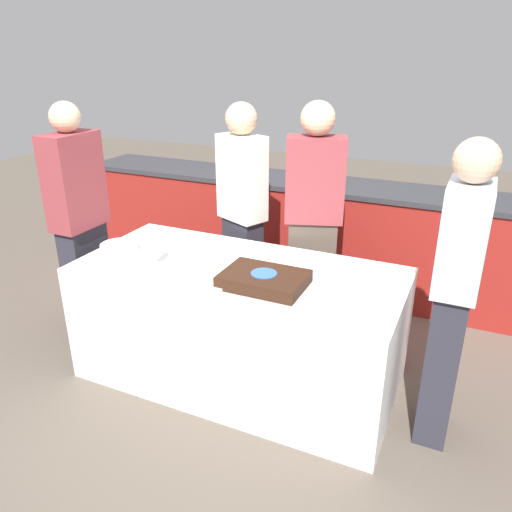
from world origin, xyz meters
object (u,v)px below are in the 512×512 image
object	(u,v)px
plate_stack	(119,248)
person_cutting_cake	(313,222)
wine_glass	(154,245)
person_standing_back	(242,213)
person_seated_left	(80,225)
person_seated_right	(454,295)
cake	(264,280)

from	to	relation	value
plate_stack	person_cutting_cake	bearing A→B (deg)	36.23
wine_glass	person_standing_back	bearing A→B (deg)	78.43
wine_glass	person_cutting_cake	world-z (taller)	person_cutting_cake
person_seated_left	person_seated_right	bearing A→B (deg)	-90.00
person_seated_left	person_seated_right	distance (m)	2.36
cake	plate_stack	bearing A→B (deg)	176.37
cake	person_standing_back	xyz separation A→B (m)	(-0.53, 0.82, 0.07)
person_seated_left	person_seated_right	size ratio (longest dim) A/B	1.03
cake	person_seated_left	distance (m)	1.42
cake	person_cutting_cake	size ratio (longest dim) A/B	0.29
cake	person_cutting_cake	bearing A→B (deg)	90.00
plate_stack	person_standing_back	xyz separation A→B (m)	(0.50, 0.75, 0.08)
person_seated_left	person_standing_back	distance (m)	1.11
person_cutting_cake	person_standing_back	bearing A→B (deg)	-18.99
cake	person_standing_back	size ratio (longest dim) A/B	0.30
person_cutting_cake	plate_stack	bearing A→B (deg)	17.23
wine_glass	person_seated_left	xyz separation A→B (m)	(-0.71, 0.16, -0.03)
plate_stack	person_seated_left	xyz separation A→B (m)	(-0.38, 0.08, 0.07)
wine_glass	person_seated_left	size ratio (longest dim) A/B	0.12
person_cutting_cake	person_seated_left	world-z (taller)	person_cutting_cake
person_seated_left	person_standing_back	size ratio (longest dim) A/B	1.02
cake	plate_stack	size ratio (longest dim) A/B	2.08
person_cutting_cake	person_seated_left	size ratio (longest dim) A/B	1.00
cake	person_seated_right	world-z (taller)	person_seated_right
person_cutting_cake	person_standing_back	xyz separation A→B (m)	(-0.53, 0.00, -0.01)
person_cutting_cake	person_standing_back	size ratio (longest dim) A/B	1.02
wine_glass	person_seated_right	bearing A→B (deg)	5.56
cake	person_cutting_cake	xyz separation A→B (m)	(0.00, 0.82, 0.08)
plate_stack	person_seated_right	size ratio (longest dim) A/B	0.15
person_seated_right	person_cutting_cake	bearing A→B (deg)	-125.23
cake	person_seated_right	bearing A→B (deg)	8.92
person_cutting_cake	person_seated_right	size ratio (longest dim) A/B	1.04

